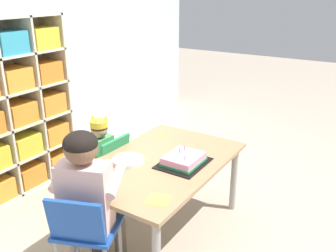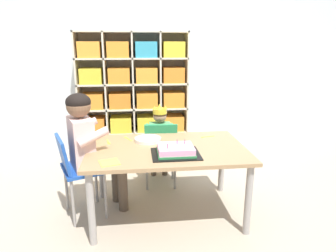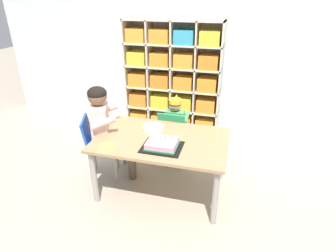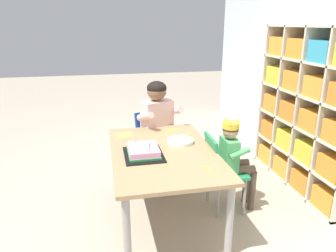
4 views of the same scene
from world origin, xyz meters
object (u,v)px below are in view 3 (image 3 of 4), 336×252
Objects in this scene: paper_plate_stack at (153,128)px; fork_by_napkin at (206,132)px; fork_beside_plate_stack at (123,125)px; activity_table at (162,145)px; adult_helper_seated at (106,123)px; classroom_chair_blue at (173,134)px; child_with_crown at (176,120)px; fork_near_cake_tray at (140,123)px; classroom_chair_adult_side at (97,141)px; birthday_cake_on_tray at (162,145)px.

paper_plate_stack is 1.69× the size of fork_by_napkin.
activity_table is at bearing -123.87° from fork_beside_plate_stack.
activity_table is at bearing -119.74° from adult_helper_seated.
child_with_crown is at bearing -89.85° from classroom_chair_blue.
fork_near_cake_tray is at bearing -82.07° from adult_helper_seated.
activity_table is 0.47m from fork_by_napkin.
paper_plate_stack is 0.34m from fork_beside_plate_stack.
child_with_crown is at bearing 111.26° from fork_near_cake_tray.
classroom_chair_adult_side is (-0.74, 0.05, -0.09)m from activity_table.
adult_helper_seated reaches higher than classroom_chair_adult_side.
classroom_chair_adult_side is 3.12× the size of paper_plate_stack.
classroom_chair_blue is at bearing 90.15° from child_with_crown.
child_with_crown is 0.65m from fork_beside_plate_stack.
classroom_chair_blue is 0.16m from child_with_crown.
birthday_cake_on_tray is 1.61× the size of paper_plate_stack.
fork_near_cake_tray is 1.02× the size of fork_beside_plate_stack.
fork_beside_plate_stack is at bearing 35.60° from classroom_chair_blue.
classroom_chair_blue reaches higher than fork_near_cake_tray.
birthday_cake_on_tray reaches higher than fork_beside_plate_stack.
classroom_chair_adult_side is 0.24m from adult_helper_seated.
fork_beside_plate_stack is (0.25, 0.13, 0.16)m from classroom_chair_adult_side.
paper_plate_stack is at bearing 68.95° from classroom_chair_blue.
classroom_chair_adult_side is 0.63m from paper_plate_stack.
fork_by_napkin and fork_beside_plate_stack have the same top height.
adult_helper_seated is 8.20× the size of fork_near_cake_tray.
fork_by_napkin is at bearing -102.92° from adult_helper_seated.
fork_by_napkin is at bearing 61.42° from fork_near_cake_tray.
adult_helper_seated reaches higher than fork_near_cake_tray.
classroom_chair_blue is 1.87× the size of birthday_cake_on_tray.
paper_plate_stack is (-0.19, 0.34, -0.01)m from birthday_cake_on_tray.
activity_table is at bearing -115.28° from classroom_chair_adult_side.
child_with_crown is 0.82m from adult_helper_seated.
paper_plate_stack is at bearing 175.43° from fork_by_napkin.
classroom_chair_adult_side is at bearing 39.44° from child_with_crown.
adult_helper_seated is 7.79× the size of fork_by_napkin.
child_with_crown reaches higher than fork_by_napkin.
fork_beside_plate_stack is (-0.53, 0.35, -0.03)m from birthday_cake_on_tray.
fork_by_napkin is (0.34, 0.41, -0.03)m from birthday_cake_on_tray.
child_with_crown is at bearing -71.34° from adult_helper_seated.
classroom_chair_adult_side reaches higher than activity_table.
fork_beside_plate_stack reaches higher than activity_table.
classroom_chair_blue is at bearing 100.59° from fork_near_cake_tray.
adult_helper_seated is 0.49m from paper_plate_stack.
activity_table is 0.20m from birthday_cake_on_tray.
fork_beside_plate_stack is at bearing 146.66° from birthday_cake_on_tray.
child_with_crown is 0.93m from classroom_chair_adult_side.
fork_beside_plate_stack is (-0.34, 0.01, -0.01)m from paper_plate_stack.
classroom_chair_adult_side is at bearing 105.11° from fork_beside_plate_stack.
birthday_cake_on_tray is 0.53m from fork_by_napkin.
child_with_crown is 6.25× the size of fork_by_napkin.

